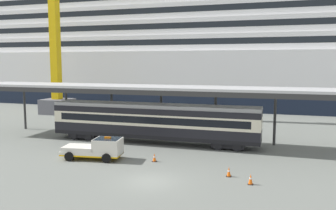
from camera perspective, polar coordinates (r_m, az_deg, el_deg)
The scene contains 8 objects.
ground_plane at distance 25.98m, azimuth -2.96°, elevation -12.06°, with size 400.00×400.00×0.00m, color slate.
cruise_ship at distance 78.46m, azimuth -1.64°, elevation 10.48°, with size 139.84×27.60×40.12m.
platform_canopy at distance 37.34m, azimuth -2.20°, elevation 2.58°, with size 42.57×5.14×5.95m.
train_carriage at distance 37.32m, azimuth -2.40°, elevation -2.59°, with size 22.03×2.81×4.11m.
service_truck at distance 31.86m, azimuth -11.18°, elevation -6.77°, with size 5.43×2.80×2.02m.
traffic_cone_near at distance 27.19m, azimuth 9.70°, elevation -10.47°, with size 0.36×0.36×0.75m.
traffic_cone_mid at distance 30.71m, azimuth -2.19°, elevation -8.38°, with size 0.36×0.36×0.72m.
traffic_cone_far at distance 25.82m, azimuth 13.06°, elevation -11.47°, with size 0.36×0.36×0.76m.
Camera 1 is at (8.58, -23.04, 8.39)m, focal length 38.14 mm.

